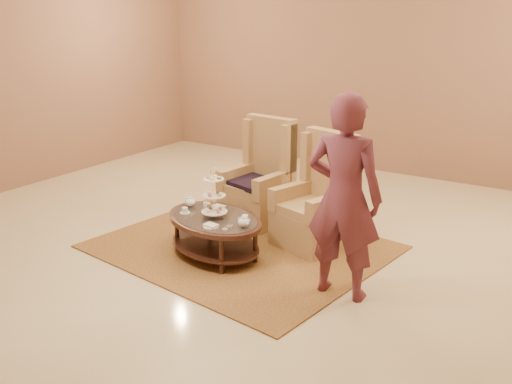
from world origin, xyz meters
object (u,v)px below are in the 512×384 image
Objects in this scene: armchair_left at (261,187)px; person at (344,198)px; tea_table at (215,224)px; armchair_right at (318,208)px.

person reaches higher than armchair_left.
tea_table is at bearing -74.39° from armchair_left.
person is (1.59, -1.20, 0.49)m from armchair_left.
armchair_left is 0.68× the size of person.
person is at bearing 15.65° from tea_table.
armchair_right reaches higher than tea_table.
armchair_left is (-0.17, 1.14, 0.07)m from tea_table.
armchair_left is at bearing -42.16° from person.
tea_table is 1.13m from armchair_right.
person reaches higher than tea_table.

